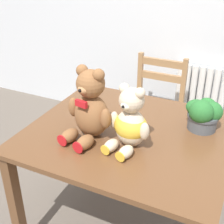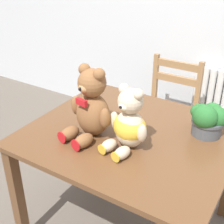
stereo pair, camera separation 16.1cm
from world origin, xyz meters
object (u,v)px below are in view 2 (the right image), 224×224
object	(u,v)px
wooden_chair_behind	(168,110)
potted_plant	(208,119)
teddy_bear_left	(91,107)
teddy_bear_right	(129,124)

from	to	relation	value
wooden_chair_behind	potted_plant	xyz separation A→B (m)	(0.50, -0.70, 0.40)
wooden_chair_behind	potted_plant	distance (m)	0.95
wooden_chair_behind	teddy_bear_left	distance (m)	1.14
wooden_chair_behind	teddy_bear_right	xyz separation A→B (m)	(0.19, -1.03, 0.44)
potted_plant	teddy_bear_right	bearing A→B (deg)	-133.36
wooden_chair_behind	teddy_bear_right	size ratio (longest dim) A/B	2.53
wooden_chair_behind	teddy_bear_right	distance (m)	1.14
wooden_chair_behind	teddy_bear_left	xyz separation A→B (m)	(-0.04, -1.04, 0.47)
wooden_chair_behind	teddy_bear_left	world-z (taller)	teddy_bear_left
teddy_bear_left	wooden_chair_behind	bearing A→B (deg)	-82.03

